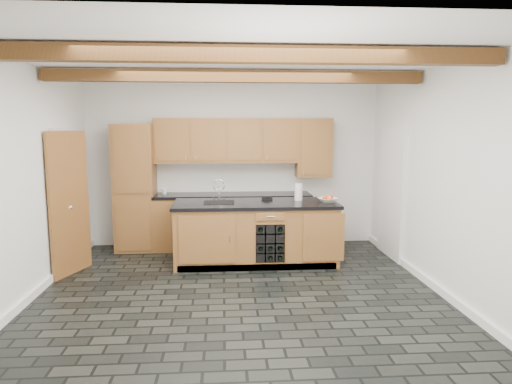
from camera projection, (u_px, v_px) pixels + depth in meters
ground at (239, 293)px, 5.69m from camera, size 5.00×5.00×0.00m
room_shell at (230, 167)px, 6.00m from camera, size 5.01×5.00×5.00m
back_cabinetry at (212, 191)px, 7.74m from camera, size 3.65×0.62×2.20m
island at (256, 233)px, 6.92m from camera, size 2.48×0.96×0.93m
faucet at (219, 200)px, 6.86m from camera, size 0.45×0.40×0.34m
kitchen_scale at (267, 198)px, 7.10m from camera, size 0.17×0.11×0.05m
fruit_bowl at (328, 200)px, 6.85m from camera, size 0.34×0.34×0.07m
fruit_cluster at (328, 198)px, 6.84m from camera, size 0.16×0.17×0.07m
paper_towel at (298, 192)px, 7.04m from camera, size 0.12×0.12×0.26m
mug at (164, 191)px, 7.69m from camera, size 0.13×0.13×0.10m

